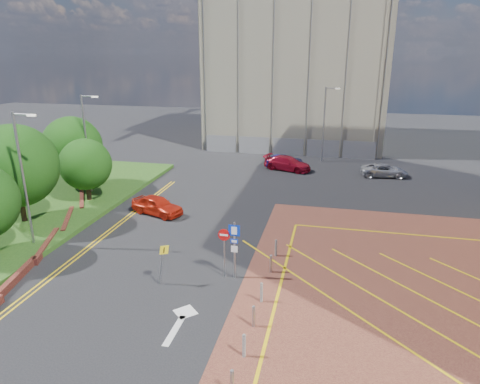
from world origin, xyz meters
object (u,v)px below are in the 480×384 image
(lamp_left_near, at_px, (24,175))
(car_silver_back, at_px, (384,170))
(tree_b, at_px, (15,166))
(tree_c, at_px, (85,164))
(sign_cluster, at_px, (231,244))
(car_red_back, at_px, (287,163))
(warning_sign, at_px, (162,260))
(car_red_left, at_px, (157,205))
(tree_d, at_px, (72,146))
(lamp_back, at_px, (325,122))
(lamp_left_far, at_px, (87,140))
(car_blue_back, at_px, (285,162))

(lamp_left_near, xyz_separation_m, car_silver_back, (22.51, 21.14, -4.05))
(tree_b, relative_size, tree_c, 1.38)
(sign_cluster, relative_size, car_red_back, 0.66)
(warning_sign, height_order, car_red_left, warning_sign)
(tree_d, xyz_separation_m, lamp_back, (20.58, 15.00, 0.49))
(sign_cluster, relative_size, warning_sign, 1.42)
(tree_b, xyz_separation_m, car_red_left, (8.24, 3.92, -3.54))
(lamp_left_far, height_order, car_silver_back, lamp_left_far)
(tree_c, relative_size, car_silver_back, 1.12)
(warning_sign, bearing_deg, car_blue_back, 82.49)
(tree_c, distance_m, sign_cluster, 16.53)
(lamp_left_near, relative_size, lamp_left_far, 1.00)
(tree_c, distance_m, lamp_back, 25.19)
(lamp_back, relative_size, warning_sign, 3.56)
(warning_sign, bearing_deg, sign_cluster, 24.61)
(lamp_left_near, relative_size, lamp_back, 1.00)
(tree_c, xyz_separation_m, car_blue_back, (13.84, 14.29, -2.55))
(car_red_left, height_order, car_blue_back, car_red_left)
(sign_cluster, distance_m, car_silver_back, 24.26)
(tree_b, bearing_deg, lamp_left_far, 81.23)
(lamp_back, xyz_separation_m, warning_sign, (-7.01, -28.49, -2.93))
(sign_cluster, height_order, car_silver_back, sign_cluster)
(warning_sign, distance_m, car_blue_back, 25.01)
(tree_c, height_order, tree_d, tree_d)
(car_red_back, bearing_deg, tree_b, 156.54)
(car_blue_back, bearing_deg, lamp_left_near, 136.01)
(tree_c, xyz_separation_m, sign_cluster, (13.80, -9.02, -1.24))
(warning_sign, height_order, car_blue_back, warning_sign)
(car_red_left, xyz_separation_m, car_red_back, (7.99, 14.56, 0.01))
(sign_cluster, bearing_deg, tree_c, 146.84)
(lamp_left_far, bearing_deg, car_red_left, -23.26)
(warning_sign, bearing_deg, car_silver_back, 61.15)
(warning_sign, height_order, car_silver_back, warning_sign)
(lamp_left_near, height_order, car_blue_back, lamp_left_near)
(tree_b, relative_size, car_blue_back, 1.72)
(tree_c, relative_size, sign_cluster, 1.53)
(lamp_left_far, relative_size, car_red_left, 1.96)
(car_red_left, bearing_deg, car_silver_back, -31.45)
(lamp_left_near, xyz_separation_m, sign_cluster, (12.72, -1.02, -2.71))
(lamp_left_far, bearing_deg, tree_c, -65.29)
(lamp_back, relative_size, sign_cluster, 2.50)
(sign_cluster, bearing_deg, tree_b, 165.74)
(tree_c, distance_m, car_red_left, 6.81)
(lamp_left_far, height_order, car_red_left, lamp_left_far)
(tree_d, height_order, lamp_left_near, lamp_left_near)
(tree_b, distance_m, tree_c, 5.49)
(lamp_left_far, xyz_separation_m, lamp_back, (18.50, 16.00, -0.30))
(lamp_left_far, height_order, car_blue_back, lamp_left_far)
(tree_d, distance_m, lamp_back, 25.47)
(car_red_back, bearing_deg, tree_d, 139.14)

